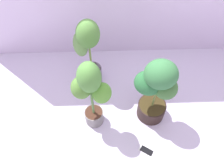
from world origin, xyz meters
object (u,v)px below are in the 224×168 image
object	(u,v)px
potted_plant_front_right	(156,89)
cell_phone	(147,151)
potted_plant_back_left	(88,51)
potted_plant_front_left	(91,91)

from	to	relation	value
potted_plant_front_right	cell_phone	bearing A→B (deg)	-101.08
potted_plant_back_left	potted_plant_front_left	xyz separation A→B (m)	(0.04, -0.50, 0.04)
potted_plant_back_left	cell_phone	xyz separation A→B (m)	(0.52, -0.83, -0.46)
potted_plant_front_right	potted_plant_back_left	xyz separation A→B (m)	(-0.60, 0.44, 0.03)
potted_plant_front_right	cell_phone	world-z (taller)	potted_plant_front_right
potted_plant_front_right	cell_phone	distance (m)	0.59
potted_plant_front_right	potted_plant_front_left	bearing A→B (deg)	-174.54
potted_plant_front_right	potted_plant_back_left	bearing A→B (deg)	143.46
potted_plant_back_left	cell_phone	size ratio (longest dim) A/B	5.23
potted_plant_front_right	potted_plant_front_left	xyz separation A→B (m)	(-0.56, -0.05, 0.07)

